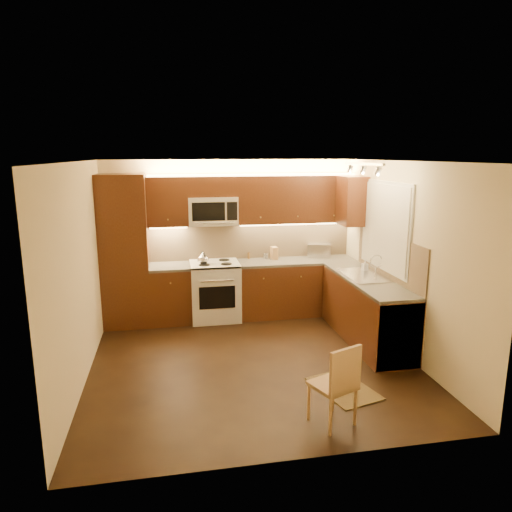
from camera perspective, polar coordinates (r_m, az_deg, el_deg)
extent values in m
cube|color=black|center=(6.10, -0.44, -12.72)|extent=(4.00, 4.00, 0.01)
cube|color=beige|center=(5.52, -0.48, 11.49)|extent=(4.00, 4.00, 0.01)
cube|color=beige|center=(7.62, -3.14, 2.25)|extent=(4.00, 0.01, 2.50)
cube|color=beige|center=(3.81, 4.96, -8.17)|extent=(4.00, 0.01, 2.50)
cube|color=beige|center=(5.69, -20.72, -2.03)|extent=(0.01, 4.00, 2.50)
cube|color=beige|center=(6.34, 17.63, -0.38)|extent=(0.01, 4.00, 2.50)
cube|color=#40190D|center=(7.31, -15.74, 0.57)|extent=(0.70, 0.60, 2.30)
cube|color=#40190D|center=(7.45, -10.35, -4.65)|extent=(0.62, 0.60, 0.86)
cube|color=#373532|center=(7.33, -10.48, -1.29)|extent=(0.62, 0.60, 0.04)
cube|color=#40190D|center=(7.72, 4.92, -3.89)|extent=(1.92, 0.60, 0.86)
cube|color=#373532|center=(7.61, 4.99, -0.64)|extent=(1.92, 0.60, 0.04)
cube|color=#40190D|center=(6.77, 13.33, -6.54)|extent=(0.60, 2.00, 0.86)
cube|color=#373532|center=(6.64, 13.52, -2.86)|extent=(0.60, 2.00, 0.04)
cube|color=silver|center=(6.18, 15.97, -8.55)|extent=(0.58, 0.60, 0.84)
cube|color=tan|center=(7.67, -0.53, 1.96)|extent=(3.30, 0.02, 0.60)
cube|color=tan|center=(6.69, 15.93, -0.06)|extent=(0.02, 2.00, 0.60)
cube|color=#40190D|center=(7.29, -10.79, 6.56)|extent=(0.62, 0.35, 0.75)
cube|color=#40190D|center=(7.57, 4.87, 6.94)|extent=(1.92, 0.35, 0.75)
cube|color=#40190D|center=(7.31, -5.39, 8.46)|extent=(0.76, 0.35, 0.31)
cube|color=#40190D|center=(7.42, 11.65, 6.62)|extent=(0.35, 0.50, 0.75)
cube|color=silver|center=(6.75, 15.52, 3.52)|extent=(0.03, 1.44, 1.24)
cube|color=silver|center=(6.74, 15.37, 3.52)|extent=(0.02, 1.36, 1.16)
cube|color=silver|center=(6.36, 12.99, 10.93)|extent=(0.04, 1.20, 0.03)
cube|color=silver|center=(7.86, 7.70, 0.71)|extent=(0.45, 0.39, 0.23)
cube|color=#A7894B|center=(7.62, 2.23, 0.36)|extent=(0.11, 0.16, 0.20)
cylinder|color=silver|center=(7.66, 1.08, 0.02)|extent=(0.06, 0.06, 0.10)
cylinder|color=brown|center=(7.66, -0.89, 0.05)|extent=(0.04, 0.04, 0.11)
cylinder|color=silver|center=(7.64, 1.40, 0.00)|extent=(0.05, 0.05, 0.10)
cylinder|color=brown|center=(7.70, 2.28, 0.05)|extent=(0.05, 0.05, 0.09)
imported|color=silver|center=(7.02, 13.16, -1.14)|extent=(0.09, 0.09, 0.17)
cube|color=black|center=(5.54, 10.64, -15.61)|extent=(0.72, 0.91, 0.01)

